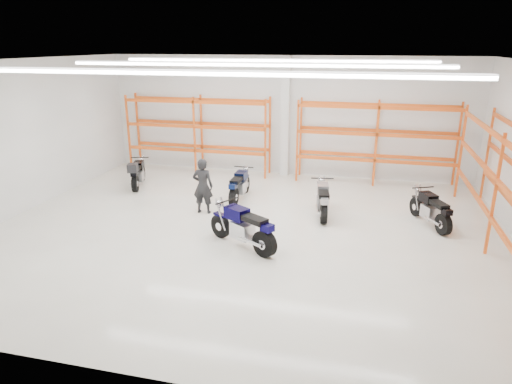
% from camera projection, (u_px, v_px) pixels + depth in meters
% --- Properties ---
extents(ground, '(14.00, 14.00, 0.00)m').
position_uv_depth(ground, '(246.00, 230.00, 12.58)').
color(ground, beige).
rests_on(ground, ground).
extents(room_shell, '(14.02, 12.02, 4.51)m').
position_uv_depth(room_shell, '(245.00, 111.00, 11.58)').
color(room_shell, silver).
rests_on(room_shell, ground).
extents(motorcycle_main, '(2.03, 1.31, 1.12)m').
position_uv_depth(motorcycle_main, '(244.00, 229.00, 11.36)').
color(motorcycle_main, black).
rests_on(motorcycle_main, ground).
extents(motorcycle_back_a, '(0.90, 1.99, 1.04)m').
position_uv_depth(motorcycle_back_a, '(137.00, 174.00, 16.20)').
color(motorcycle_back_a, black).
rests_on(motorcycle_back_a, ground).
extents(motorcycle_back_b, '(0.67, 2.01, 0.99)m').
position_uv_depth(motorcycle_back_b, '(239.00, 186.00, 14.90)').
color(motorcycle_back_b, black).
rests_on(motorcycle_back_b, ground).
extents(motorcycle_back_c, '(0.68, 2.05, 1.01)m').
position_uv_depth(motorcycle_back_c, '(323.00, 201.00, 13.53)').
color(motorcycle_back_c, black).
rests_on(motorcycle_back_c, ground).
extents(motorcycle_back_d, '(1.00, 1.88, 0.99)m').
position_uv_depth(motorcycle_back_d, '(431.00, 211.00, 12.74)').
color(motorcycle_back_d, black).
rests_on(motorcycle_back_d, ground).
extents(standing_man, '(0.64, 0.44, 1.69)m').
position_uv_depth(standing_man, '(203.00, 186.00, 13.66)').
color(standing_man, black).
rests_on(standing_man, ground).
extents(structural_column, '(0.32, 0.32, 4.50)m').
position_uv_depth(structural_column, '(285.00, 117.00, 17.25)').
color(structural_column, white).
rests_on(structural_column, ground).
extents(pallet_racking_back_left, '(5.67, 0.87, 3.00)m').
position_uv_depth(pallet_racking_back_left, '(198.00, 127.00, 17.85)').
color(pallet_racking_back_left, '#EE5A1C').
rests_on(pallet_racking_back_left, ground).
extents(pallet_racking_back_right, '(5.67, 0.87, 3.00)m').
position_uv_depth(pallet_racking_back_right, '(377.00, 135.00, 16.31)').
color(pallet_racking_back_right, '#EE5A1C').
rests_on(pallet_racking_back_right, ground).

